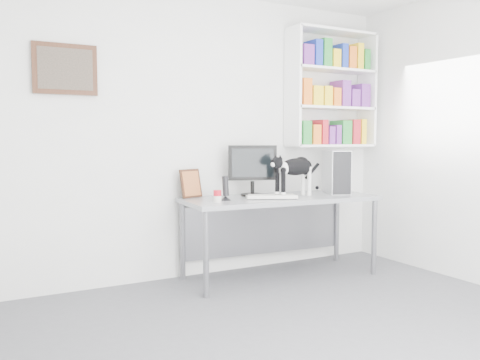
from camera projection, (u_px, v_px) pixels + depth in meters
The scene contains 11 objects.
room at pixel (342, 135), 3.15m from camera, with size 4.01×4.01×2.70m.
bookshelf at pixel (332, 89), 5.40m from camera, with size 1.03×0.28×1.24m, color white.
wall_art at pixel (65, 69), 4.21m from camera, with size 0.52×0.04×0.42m, color #4B2618.
desk at pixel (280, 237), 4.85m from camera, with size 1.85×0.72×0.77m, color gray.
monitor at pixel (252, 170), 4.88m from camera, with size 0.47×0.22×0.50m, color black.
keyboard at pixel (272, 197), 4.68m from camera, with size 0.46×0.18×0.04m, color silver.
pc_tower at pixel (336, 172), 5.16m from camera, with size 0.19×0.43×0.43m, color silver.
speaker at pixel (225, 188), 4.53m from camera, with size 0.10×0.10×0.23m, color black.
leaning_print at pixel (191, 183), 4.74m from camera, with size 0.22×0.09×0.28m, color #4B2618.
soup_can at pixel (217, 196), 4.42m from camera, with size 0.07×0.07×0.10m, color red.
cat at pixel (295, 177), 4.80m from camera, with size 0.62×0.17×0.38m, color black, non-canonical shape.
Camera 1 is at (-2.07, -2.47, 1.33)m, focal length 38.00 mm.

